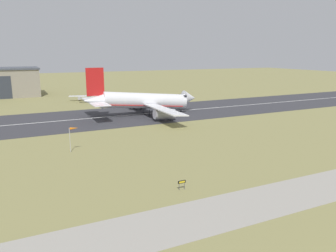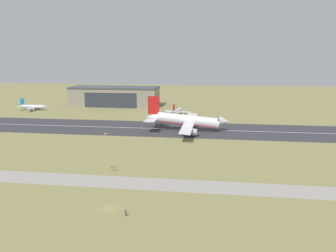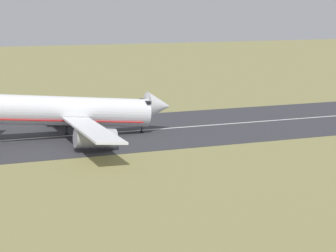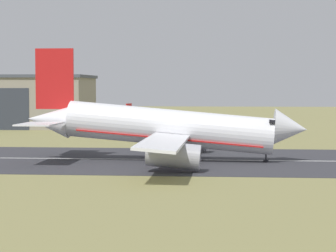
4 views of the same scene
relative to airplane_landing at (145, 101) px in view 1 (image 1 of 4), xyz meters
The scene contains 8 objects.
ground_plane 50.71m from the airplane_landing, 105.02° to the right, with size 713.85×713.85×0.00m, color olive.
runway_strip 14.31m from the airplane_landing, behind, with size 473.85×40.85×0.06m, color #333338.
runway_centreline 14.30m from the airplane_landing, behind, with size 426.46×0.70×0.01m, color silver.
taxiway_road 82.13m from the airplane_landing, 99.17° to the right, with size 355.39×10.49×0.05m, color gray.
airplane_landing is the anchor object (origin of this frame).
airplane_parked_west 50.16m from the airplane_landing, 102.73° to the left, with size 20.30×18.16×8.59m.
windsock_pole 51.52m from the airplane_landing, 131.55° to the right, with size 2.28×0.64×6.29m.
runway_sign 73.95m from the airplane_landing, 106.56° to the right, with size 1.54×0.14×1.76m.
Camera 1 is at (-34.15, -19.77, 24.14)m, focal length 35.00 mm.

